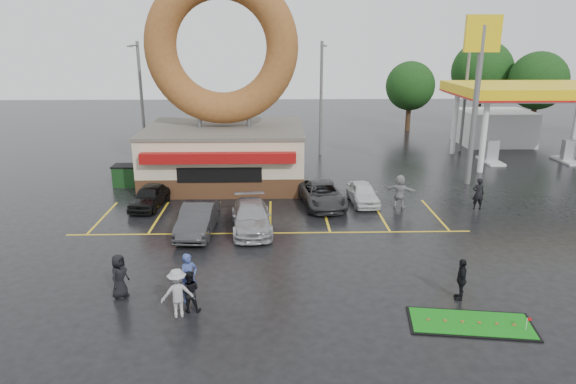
{
  "coord_description": "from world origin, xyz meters",
  "views": [
    {
      "loc": [
        0.29,
        -20.3,
        9.32
      ],
      "look_at": [
        0.9,
        3.14,
        2.2
      ],
      "focal_mm": 32.0,
      "sensor_mm": 36.0,
      "label": 1
    }
  ],
  "objects_px": {
    "putting_green": "(471,323)",
    "car_black": "(150,196)",
    "dumpster": "(129,176)",
    "car_grey": "(322,194)",
    "shell_sign": "(479,69)",
    "streetlight_left": "(141,98)",
    "gas_station": "(518,109)",
    "car_dgrey": "(198,219)",
    "person_cameraman": "(461,279)",
    "streetlight_mid": "(321,96)",
    "streetlight_right": "(466,94)",
    "person_blue": "(189,278)",
    "car_silver": "(251,217)",
    "donut_shop": "(224,115)",
    "car_white": "(363,193)"
  },
  "relations": [
    {
      "from": "shell_sign",
      "to": "putting_green",
      "type": "distance_m",
      "value": 19.66
    },
    {
      "from": "donut_shop",
      "to": "streetlight_left",
      "type": "xyz_separation_m",
      "value": [
        -7.0,
        6.95,
        0.32
      ]
    },
    {
      "from": "streetlight_left",
      "to": "streetlight_right",
      "type": "height_order",
      "value": "same"
    },
    {
      "from": "streetlight_right",
      "to": "car_silver",
      "type": "bearing_deg",
      "value": -133.18
    },
    {
      "from": "car_dgrey",
      "to": "car_white",
      "type": "distance_m",
      "value": 9.97
    },
    {
      "from": "shell_sign",
      "to": "streetlight_left",
      "type": "distance_m",
      "value": 24.46
    },
    {
      "from": "donut_shop",
      "to": "gas_station",
      "type": "xyz_separation_m",
      "value": [
        23.0,
        7.97,
        -0.77
      ]
    },
    {
      "from": "car_dgrey",
      "to": "person_blue",
      "type": "height_order",
      "value": "person_blue"
    },
    {
      "from": "streetlight_right",
      "to": "car_grey",
      "type": "distance_m",
      "value": 19.77
    },
    {
      "from": "car_black",
      "to": "car_grey",
      "type": "distance_m",
      "value": 9.78
    },
    {
      "from": "car_black",
      "to": "person_cameraman",
      "type": "xyz_separation_m",
      "value": [
        13.93,
        -11.02,
        0.14
      ]
    },
    {
      "from": "streetlight_mid",
      "to": "car_white",
      "type": "bearing_deg",
      "value": -83.95
    },
    {
      "from": "dumpster",
      "to": "car_dgrey",
      "type": "bearing_deg",
      "value": -55.78
    },
    {
      "from": "streetlight_mid",
      "to": "streetlight_right",
      "type": "xyz_separation_m",
      "value": [
        12.0,
        1.0,
        0.0
      ]
    },
    {
      "from": "gas_station",
      "to": "car_grey",
      "type": "height_order",
      "value": "gas_station"
    },
    {
      "from": "gas_station",
      "to": "streetlight_right",
      "type": "bearing_deg",
      "value": 166.25
    },
    {
      "from": "streetlight_mid",
      "to": "streetlight_left",
      "type": "bearing_deg",
      "value": -175.91
    },
    {
      "from": "gas_station",
      "to": "shell_sign",
      "type": "height_order",
      "value": "shell_sign"
    },
    {
      "from": "streetlight_mid",
      "to": "person_cameraman",
      "type": "relative_size",
      "value": 5.67
    },
    {
      "from": "car_black",
      "to": "person_cameraman",
      "type": "height_order",
      "value": "person_cameraman"
    },
    {
      "from": "car_dgrey",
      "to": "car_silver",
      "type": "height_order",
      "value": "car_dgrey"
    },
    {
      "from": "streetlight_mid",
      "to": "streetlight_right",
      "type": "bearing_deg",
      "value": 4.76
    },
    {
      "from": "donut_shop",
      "to": "streetlight_right",
      "type": "xyz_separation_m",
      "value": [
        19.0,
        8.95,
        0.32
      ]
    },
    {
      "from": "car_dgrey",
      "to": "person_cameraman",
      "type": "xyz_separation_m",
      "value": [
        10.63,
        -6.9,
        0.06
      ]
    },
    {
      "from": "person_blue",
      "to": "car_black",
      "type": "bearing_deg",
      "value": 69.43
    },
    {
      "from": "car_silver",
      "to": "car_grey",
      "type": "distance_m",
      "value": 5.4
    },
    {
      "from": "person_cameraman",
      "to": "shell_sign",
      "type": "bearing_deg",
      "value": 170.91
    },
    {
      "from": "streetlight_mid",
      "to": "car_silver",
      "type": "xyz_separation_m",
      "value": [
        -4.92,
        -17.03,
        -4.1
      ]
    },
    {
      "from": "car_dgrey",
      "to": "person_cameraman",
      "type": "relative_size",
      "value": 2.79
    },
    {
      "from": "person_blue",
      "to": "dumpster",
      "type": "height_order",
      "value": "person_blue"
    },
    {
      "from": "gas_station",
      "to": "person_blue",
      "type": "bearing_deg",
      "value": -133.28
    },
    {
      "from": "streetlight_right",
      "to": "gas_station",
      "type": "bearing_deg",
      "value": -13.75
    },
    {
      "from": "shell_sign",
      "to": "streetlight_left",
      "type": "relative_size",
      "value": 1.18
    },
    {
      "from": "streetlight_left",
      "to": "streetlight_mid",
      "type": "height_order",
      "value": "same"
    },
    {
      "from": "streetlight_right",
      "to": "putting_green",
      "type": "bearing_deg",
      "value": -108.63
    },
    {
      "from": "shell_sign",
      "to": "person_cameraman",
      "type": "relative_size",
      "value": 6.67
    },
    {
      "from": "car_silver",
      "to": "putting_green",
      "type": "relative_size",
      "value": 1.08
    },
    {
      "from": "streetlight_left",
      "to": "car_dgrey",
      "type": "height_order",
      "value": "streetlight_left"
    },
    {
      "from": "car_black",
      "to": "person_cameraman",
      "type": "relative_size",
      "value": 2.4
    },
    {
      "from": "putting_green",
      "to": "car_black",
      "type": "bearing_deg",
      "value": 136.97
    },
    {
      "from": "shell_sign",
      "to": "car_dgrey",
      "type": "distance_m",
      "value": 19.74
    },
    {
      "from": "car_black",
      "to": "person_blue",
      "type": "distance_m",
      "value": 11.66
    },
    {
      "from": "streetlight_left",
      "to": "putting_green",
      "type": "height_order",
      "value": "streetlight_left"
    },
    {
      "from": "dumpster",
      "to": "car_grey",
      "type": "bearing_deg",
      "value": -19.38
    },
    {
      "from": "car_white",
      "to": "putting_green",
      "type": "xyz_separation_m",
      "value": [
        1.5,
        -13.17,
        -0.59
      ]
    },
    {
      "from": "car_silver",
      "to": "person_blue",
      "type": "bearing_deg",
      "value": -110.04
    },
    {
      "from": "donut_shop",
      "to": "car_black",
      "type": "distance_m",
      "value": 7.61
    },
    {
      "from": "donut_shop",
      "to": "car_silver",
      "type": "height_order",
      "value": "donut_shop"
    },
    {
      "from": "dumpster",
      "to": "person_cameraman",
      "type": "bearing_deg",
      "value": -42.85
    },
    {
      "from": "shell_sign",
      "to": "streetlight_left",
      "type": "bearing_deg",
      "value": 161.01
    }
  ]
}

